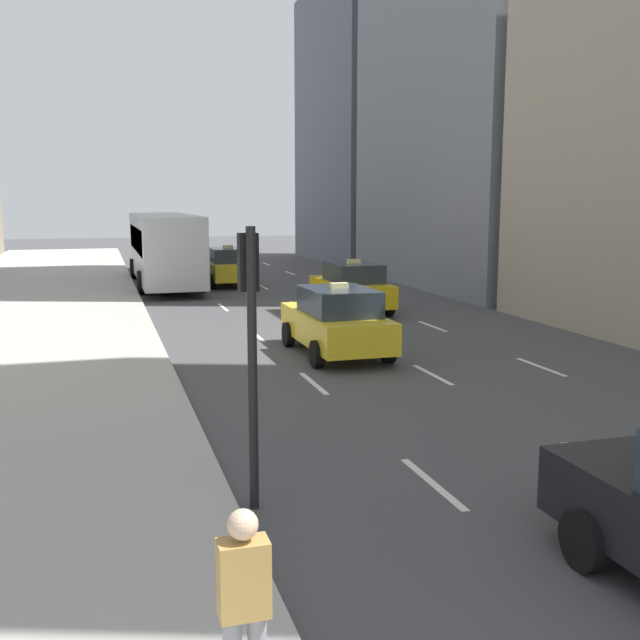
% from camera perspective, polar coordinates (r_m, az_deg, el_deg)
% --- Properties ---
extents(sidewalk_left, '(8.00, 66.00, 0.15)m').
position_cam_1_polar(sidewalk_left, '(28.45, -21.37, 0.76)').
color(sidewalk_left, '#ADAAA3').
rests_on(sidewalk_left, ground).
extents(lane_markings, '(5.72, 56.00, 0.01)m').
position_cam_1_polar(lane_markings, '(25.42, -0.05, 0.30)').
color(lane_markings, white).
rests_on(lane_markings, ground).
extents(taxi_lead, '(2.02, 4.40, 1.87)m').
position_cam_1_polar(taxi_lead, '(18.97, 1.27, -0.06)').
color(taxi_lead, yellow).
rests_on(taxi_lead, ground).
extents(taxi_second, '(2.02, 4.40, 1.87)m').
position_cam_1_polar(taxi_second, '(34.85, -7.04, 4.08)').
color(taxi_second, yellow).
rests_on(taxi_second, ground).
extents(taxi_third, '(2.02, 4.40, 1.87)m').
position_cam_1_polar(taxi_third, '(26.39, 2.43, 2.54)').
color(taxi_third, yellow).
rests_on(taxi_third, ground).
extents(city_bus, '(2.80, 11.61, 3.25)m').
position_cam_1_polar(city_bus, '(35.25, -11.83, 5.50)').
color(city_bus, '#B7BCC1').
rests_on(city_bus, ground).
extents(pedestrian_near_curb, '(0.36, 0.22, 1.65)m').
position_cam_1_polar(pedestrian_near_curb, '(5.68, -5.80, -20.97)').
color(pedestrian_near_curb, gray).
rests_on(pedestrian_near_curb, sidewalk_left).
extents(traffic_light_pole, '(0.24, 0.42, 3.60)m').
position_cam_1_polar(traffic_light_pole, '(9.36, -5.32, -0.14)').
color(traffic_light_pole, black).
rests_on(traffic_light_pole, ground).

